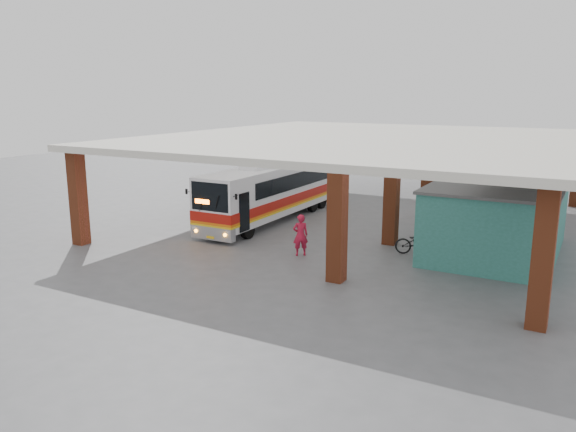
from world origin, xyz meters
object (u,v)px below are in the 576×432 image
at_px(motorcycle, 419,243).
at_px(red_chair, 448,226).
at_px(coach_bus, 270,192).
at_px(pedestrian, 300,235).

height_order(motorcycle, red_chair, motorcycle).
xyz_separation_m(coach_bus, motorcycle, (9.01, -2.52, -1.07)).
bearing_deg(coach_bus, red_chair, 13.06).
bearing_deg(red_chair, motorcycle, -87.48).
xyz_separation_m(motorcycle, pedestrian, (-4.44, -2.58, 0.37)).
bearing_deg(motorcycle, pedestrian, 106.20).
xyz_separation_m(coach_bus, red_chair, (9.08, 2.20, -1.28)).
bearing_deg(motorcycle, coach_bus, 60.47).
relative_size(coach_bus, red_chair, 15.55).
bearing_deg(pedestrian, coach_bus, -86.59).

